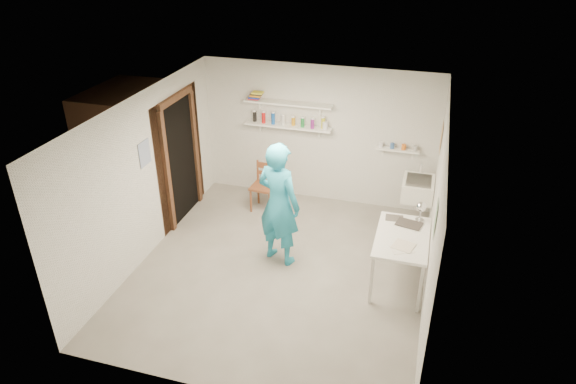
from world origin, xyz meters
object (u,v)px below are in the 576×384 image
(belfast_sink, at_px, (418,189))
(desk_lamp, at_px, (421,207))
(man, at_px, (279,204))
(wall_clock, at_px, (278,177))
(work_table, at_px, (400,260))
(wooden_chair, at_px, (264,187))

(belfast_sink, bearing_deg, desk_lamp, -85.84)
(man, xyz_separation_m, wall_clock, (-0.07, 0.21, 0.31))
(belfast_sink, distance_m, wall_clock, 2.34)
(work_table, distance_m, desk_lamp, 0.78)
(wall_clock, height_order, desk_lamp, wall_clock)
(desk_lamp, bearing_deg, work_table, -112.42)
(belfast_sink, xyz_separation_m, desk_lamp, (0.08, -1.09, 0.28))
(belfast_sink, xyz_separation_m, wall_clock, (-1.91, -1.24, 0.53))
(man, bearing_deg, wooden_chair, -43.87)
(belfast_sink, distance_m, work_table, 1.58)
(belfast_sink, distance_m, man, 2.35)
(wall_clock, xyz_separation_m, wooden_chair, (-0.61, 1.12, -0.80))
(wooden_chair, height_order, desk_lamp, desk_lamp)
(work_table, xyz_separation_m, desk_lamp, (0.19, 0.46, 0.60))
(work_table, bearing_deg, belfast_sink, 85.93)
(wooden_chair, relative_size, desk_lamp, 6.02)
(wall_clock, height_order, wooden_chair, wall_clock)
(man, distance_m, wall_clock, 0.38)
(wall_clock, bearing_deg, work_table, 9.38)
(work_table, relative_size, desk_lamp, 8.00)
(belfast_sink, height_order, wooden_chair, wooden_chair)
(wall_clock, distance_m, work_table, 2.01)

